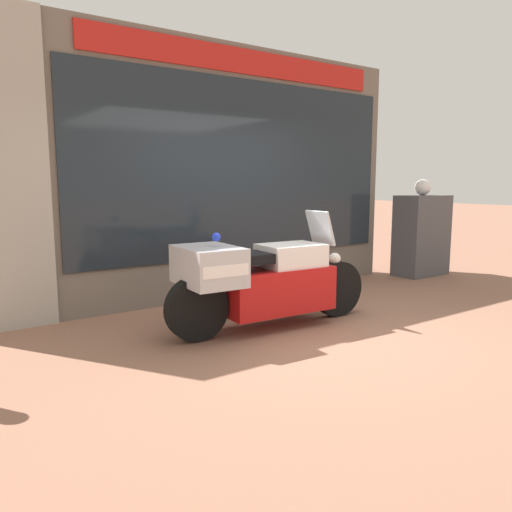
{
  "coord_description": "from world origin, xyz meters",
  "views": [
    {
      "loc": [
        -3.39,
        -3.95,
        1.57
      ],
      "look_at": [
        -0.09,
        0.77,
        0.71
      ],
      "focal_mm": 35.0,
      "sensor_mm": 36.0,
      "label": 1
    }
  ],
  "objects": [
    {
      "name": "ground_plane",
      "position": [
        0.0,
        0.0,
        0.0
      ],
      "size": [
        60.0,
        60.0,
        0.0
      ],
      "primitive_type": "plane",
      "color": "#8E604C"
    },
    {
      "name": "shop_building",
      "position": [
        -0.43,
        2.0,
        1.69
      ],
      "size": [
        6.14,
        0.55,
        3.38
      ],
      "color": "#6B6056",
      "rests_on": "ground"
    },
    {
      "name": "window_display",
      "position": [
        0.41,
        2.03,
        0.49
      ],
      "size": [
        4.72,
        0.3,
        2.09
      ],
      "color": "slate",
      "rests_on": "ground"
    },
    {
      "name": "paramedic_motorcycle",
      "position": [
        -0.37,
        0.28,
        0.55
      ],
      "size": [
        2.46,
        0.78,
        1.25
      ],
      "rotation": [
        0.0,
        0.0,
        -0.06
      ],
      "color": "black",
      "rests_on": "ground"
    },
    {
      "name": "utility_cabinet",
      "position": [
        3.69,
        1.3,
        0.67
      ],
      "size": [
        0.93,
        0.51,
        1.35
      ],
      "primitive_type": "cube",
      "color": "#4C4C51",
      "rests_on": "ground"
    },
    {
      "name": "white_helmet",
      "position": [
        3.68,
        1.32,
        1.48
      ],
      "size": [
        0.26,
        0.26,
        0.26
      ],
      "primitive_type": "sphere",
      "color": "white",
      "rests_on": "utility_cabinet"
    }
  ]
}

